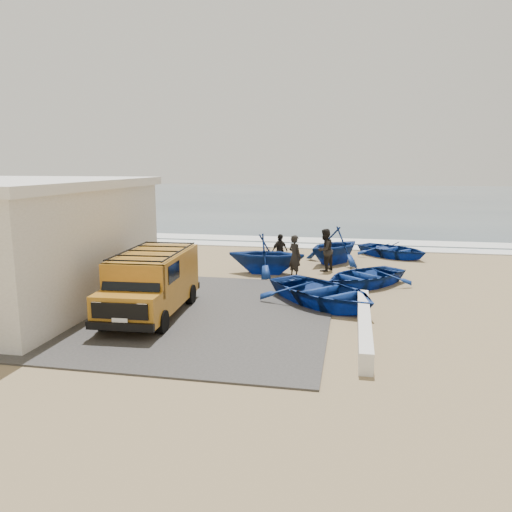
{
  "coord_description": "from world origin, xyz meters",
  "views": [
    {
      "loc": [
        4.59,
        -17.06,
        4.83
      ],
      "look_at": [
        0.82,
        2.14,
        1.2
      ],
      "focal_mm": 35.0,
      "sensor_mm": 36.0,
      "label": 1
    }
  ],
  "objects_px": {
    "boat_mid_left": "(266,254)",
    "fisherman_front": "(295,257)",
    "fisherman_back": "(280,251)",
    "parapet": "(364,325)",
    "boat_near_right": "(363,276)",
    "van": "(152,281)",
    "boat_far_right": "(393,250)",
    "fisherman_middle": "(325,250)",
    "boat_near_left": "(323,292)",
    "boat_far_left": "(335,245)"
  },
  "relations": [
    {
      "from": "van",
      "to": "fisherman_back",
      "type": "xyz_separation_m",
      "value": [
        2.96,
        8.02,
        -0.31
      ]
    },
    {
      "from": "van",
      "to": "boat_mid_left",
      "type": "relative_size",
      "value": 1.48
    },
    {
      "from": "parapet",
      "to": "van",
      "type": "xyz_separation_m",
      "value": [
        -6.68,
        0.55,
        0.85
      ]
    },
    {
      "from": "boat_mid_left",
      "to": "fisherman_front",
      "type": "bearing_deg",
      "value": -116.26
    },
    {
      "from": "boat_far_left",
      "to": "boat_near_left",
      "type": "bearing_deg",
      "value": -55.75
    },
    {
      "from": "van",
      "to": "boat_mid_left",
      "type": "height_order",
      "value": "van"
    },
    {
      "from": "fisherman_front",
      "to": "parapet",
      "type": "bearing_deg",
      "value": 152.4
    },
    {
      "from": "boat_near_left",
      "to": "fisherman_middle",
      "type": "distance_m",
      "value": 5.71
    },
    {
      "from": "parapet",
      "to": "fisherman_back",
      "type": "bearing_deg",
      "value": 113.5
    },
    {
      "from": "boat_mid_left",
      "to": "fisherman_back",
      "type": "xyz_separation_m",
      "value": [
        0.43,
        1.16,
        -0.07
      ]
    },
    {
      "from": "van",
      "to": "boat_near_left",
      "type": "bearing_deg",
      "value": 19.52
    },
    {
      "from": "boat_near_left",
      "to": "boat_mid_left",
      "type": "relative_size",
      "value": 1.36
    },
    {
      "from": "boat_far_right",
      "to": "fisherman_middle",
      "type": "distance_m",
      "value": 5.32
    },
    {
      "from": "van",
      "to": "fisherman_front",
      "type": "relative_size",
      "value": 2.69
    },
    {
      "from": "parapet",
      "to": "boat_mid_left",
      "type": "distance_m",
      "value": 8.52
    },
    {
      "from": "boat_far_right",
      "to": "boat_far_left",
      "type": "bearing_deg",
      "value": 164.49
    },
    {
      "from": "boat_near_right",
      "to": "boat_mid_left",
      "type": "distance_m",
      "value": 4.52
    },
    {
      "from": "boat_far_left",
      "to": "van",
      "type": "bearing_deg",
      "value": -84.05
    },
    {
      "from": "fisherman_front",
      "to": "fisherman_middle",
      "type": "distance_m",
      "value": 2.04
    },
    {
      "from": "parapet",
      "to": "boat_near_right",
      "type": "xyz_separation_m",
      "value": [
        0.06,
        5.86,
        0.13
      ]
    },
    {
      "from": "parapet",
      "to": "fisherman_front",
      "type": "height_order",
      "value": "fisherman_front"
    },
    {
      "from": "van",
      "to": "fisherman_middle",
      "type": "bearing_deg",
      "value": 54.36
    },
    {
      "from": "boat_near_right",
      "to": "fisherman_back",
      "type": "height_order",
      "value": "fisherman_back"
    },
    {
      "from": "boat_near_left",
      "to": "fisherman_middle",
      "type": "xyz_separation_m",
      "value": [
        -0.29,
        5.68,
        0.5
      ]
    },
    {
      "from": "van",
      "to": "fisherman_middle",
      "type": "xyz_separation_m",
      "value": [
        5.04,
        7.9,
        -0.16
      ]
    },
    {
      "from": "boat_far_right",
      "to": "fisherman_middle",
      "type": "bearing_deg",
      "value": 178.57
    },
    {
      "from": "fisherman_front",
      "to": "fisherman_middle",
      "type": "relative_size",
      "value": 0.96
    },
    {
      "from": "van",
      "to": "boat_far_left",
      "type": "relative_size",
      "value": 1.46
    },
    {
      "from": "fisherman_back",
      "to": "parapet",
      "type": "bearing_deg",
      "value": -118.16
    },
    {
      "from": "boat_near_left",
      "to": "boat_far_left",
      "type": "distance_m",
      "value": 7.59
    },
    {
      "from": "boat_near_left",
      "to": "boat_far_left",
      "type": "bearing_deg",
      "value": 43.18
    },
    {
      "from": "fisherman_front",
      "to": "fisherman_back",
      "type": "relative_size",
      "value": 1.14
    },
    {
      "from": "parapet",
      "to": "boat_near_right",
      "type": "relative_size",
      "value": 1.53
    },
    {
      "from": "boat_near_right",
      "to": "fisherman_front",
      "type": "bearing_deg",
      "value": -155.89
    },
    {
      "from": "boat_mid_left",
      "to": "fisherman_middle",
      "type": "xyz_separation_m",
      "value": [
        2.51,
        1.04,
        0.08
      ]
    },
    {
      "from": "boat_far_right",
      "to": "fisherman_middle",
      "type": "height_order",
      "value": "fisherman_middle"
    },
    {
      "from": "van",
      "to": "parapet",
      "type": "bearing_deg",
      "value": -7.8
    },
    {
      "from": "van",
      "to": "fisherman_back",
      "type": "bearing_deg",
      "value": 66.63
    },
    {
      "from": "boat_mid_left",
      "to": "van",
      "type": "bearing_deg",
      "value": 158.47
    },
    {
      "from": "boat_near_right",
      "to": "fisherman_back",
      "type": "bearing_deg",
      "value": -173.67
    },
    {
      "from": "boat_near_left",
      "to": "boat_near_right",
      "type": "bearing_deg",
      "value": 19.24
    },
    {
      "from": "fisherman_back",
      "to": "boat_mid_left",
      "type": "bearing_deg",
      "value": -162.19
    },
    {
      "from": "boat_near_left",
      "to": "boat_mid_left",
      "type": "bearing_deg",
      "value": 74.94
    },
    {
      "from": "parapet",
      "to": "boat_near_left",
      "type": "height_order",
      "value": "boat_near_left"
    },
    {
      "from": "boat_near_left",
      "to": "fisherman_back",
      "type": "bearing_deg",
      "value": 66.04
    },
    {
      "from": "boat_near_left",
      "to": "fisherman_middle",
      "type": "bearing_deg",
      "value": 46.71
    },
    {
      "from": "parapet",
      "to": "boat_mid_left",
      "type": "xyz_separation_m",
      "value": [
        -4.16,
        7.41,
        0.61
      ]
    },
    {
      "from": "boat_near_left",
      "to": "boat_far_right",
      "type": "height_order",
      "value": "boat_near_left"
    },
    {
      "from": "van",
      "to": "fisherman_front",
      "type": "xyz_separation_m",
      "value": [
        3.87,
        6.23,
        -0.2
      ]
    },
    {
      "from": "boat_near_left",
      "to": "boat_far_left",
      "type": "height_order",
      "value": "boat_far_left"
    }
  ]
}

